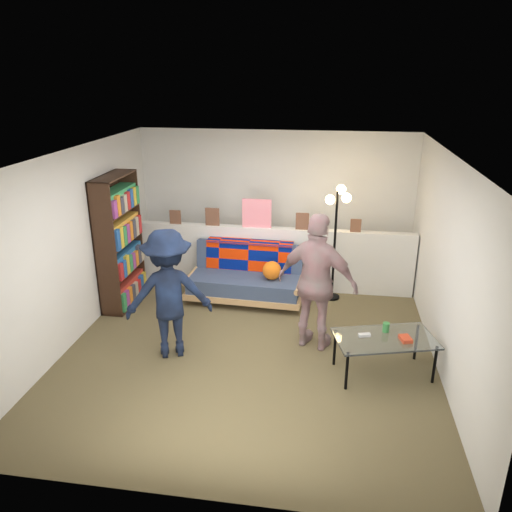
{
  "coord_description": "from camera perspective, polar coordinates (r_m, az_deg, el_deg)",
  "views": [
    {
      "loc": [
        0.91,
        -5.51,
        3.29
      ],
      "look_at": [
        0.0,
        0.4,
        1.05
      ],
      "focal_mm": 35.0,
      "sensor_mm": 36.0,
      "label": 1
    }
  ],
  "objects": [
    {
      "name": "person_left",
      "position": [
        6.01,
        -9.96,
        -4.29
      ],
      "size": [
        1.17,
        0.92,
        1.59
      ],
      "primitive_type": "imported",
      "rotation": [
        0.0,
        0.0,
        3.51
      ],
      "color": "black",
      "rests_on": "ground"
    },
    {
      "name": "ledge_decor",
      "position": [
        7.67,
        -0.11,
        4.55
      ],
      "size": [
        2.97,
        0.02,
        0.45
      ],
      "color": "brown",
      "rests_on": "half_wall_ledge"
    },
    {
      "name": "futon_sofa",
      "position": [
        7.52,
        -1.03,
        -2.5
      ],
      "size": [
        1.77,
        0.92,
        0.74
      ],
      "color": "tan",
      "rests_on": "ground"
    },
    {
      "name": "floor_lamp",
      "position": [
        7.37,
        9.26,
        4.07
      ],
      "size": [
        0.37,
        0.32,
        1.74
      ],
      "color": "black",
      "rests_on": "ground"
    },
    {
      "name": "half_wall_ledge",
      "position": [
        7.88,
        1.55,
        -0.22
      ],
      "size": [
        4.45,
        0.15,
        1.0
      ],
      "primitive_type": "cube",
      "color": "silver",
      "rests_on": "ground"
    },
    {
      "name": "bookshelf",
      "position": [
        7.48,
        -15.34,
        1.14
      ],
      "size": [
        0.32,
        0.96,
        1.93
      ],
      "color": "black",
      "rests_on": "ground"
    },
    {
      "name": "person_right",
      "position": [
        6.09,
        7.0,
        -3.07
      ],
      "size": [
        1.1,
        0.72,
        1.73
      ],
      "primitive_type": "imported",
      "rotation": [
        0.0,
        0.0,
        2.82
      ],
      "color": "#CD858D",
      "rests_on": "ground"
    },
    {
      "name": "ground",
      "position": [
        6.48,
        -0.54,
        -9.97
      ],
      "size": [
        5.0,
        5.0,
        0.0
      ],
      "primitive_type": "plane",
      "color": "brown",
      "rests_on": "ground"
    },
    {
      "name": "coffee_table",
      "position": [
        5.87,
        14.57,
        -9.27
      ],
      "size": [
        1.23,
        0.89,
        0.58
      ],
      "color": "black",
      "rests_on": "ground"
    },
    {
      "name": "room_shell",
      "position": [
        6.26,
        0.1,
        5.56
      ],
      "size": [
        4.6,
        5.05,
        2.45
      ],
      "color": "silver",
      "rests_on": "ground"
    }
  ]
}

